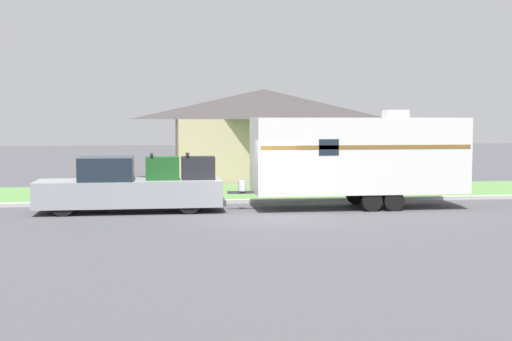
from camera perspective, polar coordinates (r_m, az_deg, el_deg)
ground_plane at (r=23.71m, az=0.50°, el=-3.70°), size 120.00×120.00×0.00m
curb_strip at (r=27.39m, az=-0.63°, el=-2.46°), size 80.00×0.30×0.14m
lawn_strip at (r=31.00m, az=-1.47°, el=-1.77°), size 80.00×7.00×0.03m
house_across_street at (r=38.32m, az=0.60°, el=3.09°), size 10.03×7.68×4.78m
pickup_truck at (r=25.12m, az=-9.99°, el=-1.29°), size 6.47×1.96×2.04m
travel_trailer at (r=26.03m, az=8.19°, el=1.21°), size 8.57×2.35×3.55m
mailbox at (r=29.12m, az=10.37°, el=-0.34°), size 0.48×0.20×1.26m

